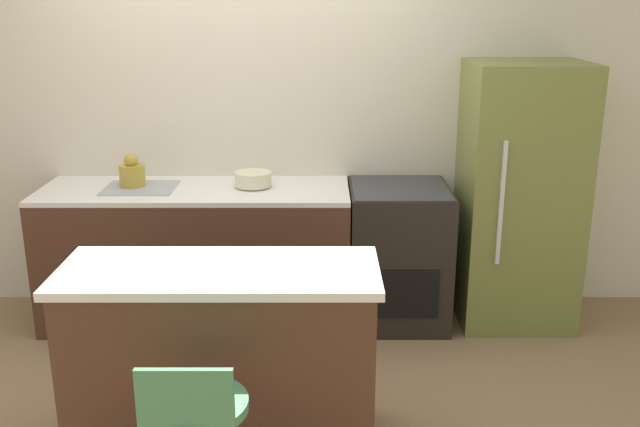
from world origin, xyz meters
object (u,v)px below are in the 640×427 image
at_px(refrigerator, 518,196).
at_px(mixing_bowl, 252,179).
at_px(oven_range, 397,254).
at_px(kettle, 131,173).

xyz_separation_m(refrigerator, mixing_bowl, (-1.69, 0.02, 0.10)).
height_order(oven_range, kettle, kettle).
height_order(refrigerator, kettle, refrigerator).
bearing_deg(oven_range, kettle, 178.68).
bearing_deg(kettle, mixing_bowl, 0.00).
distance_m(oven_range, mixing_bowl, 1.05).
distance_m(refrigerator, kettle, 2.46).
bearing_deg(kettle, oven_range, -1.32).
relative_size(kettle, mixing_bowl, 0.90).
relative_size(refrigerator, mixing_bowl, 7.19).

